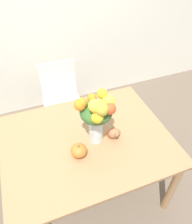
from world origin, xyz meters
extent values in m
plane|color=brown|center=(0.00, 0.00, 0.00)|extent=(12.00, 12.00, 0.00)
cube|color=silver|center=(0.00, 1.48, 1.35)|extent=(8.00, 0.06, 2.70)
cube|color=#9E754C|center=(0.00, 0.00, 0.72)|extent=(1.32, 1.03, 0.03)
cylinder|color=#9E754C|center=(0.60, -0.45, 0.35)|extent=(0.06, 0.06, 0.71)
cylinder|color=#9E754C|center=(-0.60, 0.45, 0.35)|extent=(0.06, 0.06, 0.71)
cylinder|color=#9E754C|center=(0.60, 0.45, 0.35)|extent=(0.06, 0.06, 0.71)
cylinder|color=silver|center=(0.07, -0.03, 0.86)|extent=(0.11, 0.11, 0.25)
cylinder|color=silver|center=(0.07, -0.03, 0.80)|extent=(0.09, 0.09, 0.13)
cylinder|color=#38662D|center=(0.09, -0.03, 0.89)|extent=(0.01, 0.00, 0.29)
cylinder|color=#38662D|center=(0.08, 0.00, 0.89)|extent=(0.01, 0.01, 0.29)
cylinder|color=#38662D|center=(0.05, -0.01, 0.89)|extent=(0.01, 0.01, 0.29)
cylinder|color=#38662D|center=(0.05, -0.04, 0.89)|extent=(0.01, 0.01, 0.29)
cylinder|color=#38662D|center=(0.08, -0.05, 0.89)|extent=(0.01, 0.01, 0.29)
ellipsoid|color=#38662D|center=(0.07, -0.03, 1.03)|extent=(0.23, 0.23, 0.14)
sphere|color=yellow|center=(0.14, 0.03, 1.14)|extent=(0.08, 0.08, 0.08)
sphere|color=#AD9E33|center=(0.07, -0.12, 1.14)|extent=(0.09, 0.09, 0.09)
sphere|color=#D64C23|center=(0.14, -0.12, 1.12)|extent=(0.08, 0.08, 0.08)
sphere|color=yellow|center=(0.04, -0.12, 1.08)|extent=(0.08, 0.08, 0.08)
sphere|color=yellow|center=(0.04, -0.09, 1.16)|extent=(0.09, 0.09, 0.09)
sphere|color=yellow|center=(0.16, -0.03, 1.11)|extent=(0.09, 0.09, 0.09)
sphere|color=yellow|center=(0.08, -0.07, 1.13)|extent=(0.09, 0.09, 0.09)
sphere|color=orange|center=(-0.04, -0.01, 1.12)|extent=(0.08, 0.08, 0.08)
sphere|color=orange|center=(0.08, 0.06, 1.09)|extent=(0.07, 0.07, 0.07)
sphere|color=orange|center=(-0.02, -0.01, 1.13)|extent=(0.07, 0.07, 0.07)
ellipsoid|color=orange|center=(-0.10, -0.12, 0.79)|extent=(0.12, 0.12, 0.10)
cylinder|color=brown|center=(-0.10, -0.12, 0.84)|extent=(0.02, 0.02, 0.02)
ellipsoid|color=#936642|center=(0.22, -0.05, 0.78)|extent=(0.10, 0.08, 0.08)
cone|color=#C64C23|center=(0.22, -0.03, 0.78)|extent=(0.10, 0.10, 0.08)
sphere|color=#936642|center=(0.22, -0.10, 0.81)|extent=(0.03, 0.03, 0.03)
cube|color=white|center=(-0.01, 0.78, 0.44)|extent=(0.43, 0.43, 0.02)
cylinder|color=white|center=(-0.18, 0.61, 0.22)|extent=(0.04, 0.04, 0.43)
cylinder|color=white|center=(0.16, 0.61, 0.22)|extent=(0.04, 0.04, 0.43)
cylinder|color=white|center=(-0.17, 0.95, 0.22)|extent=(0.04, 0.04, 0.43)
cylinder|color=white|center=(0.17, 0.95, 0.22)|extent=(0.04, 0.04, 0.43)
cube|color=white|center=(0.00, 0.98, 0.68)|extent=(0.40, 0.03, 0.46)
camera|label=1|loc=(-0.33, -1.08, 2.08)|focal=35.00mm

